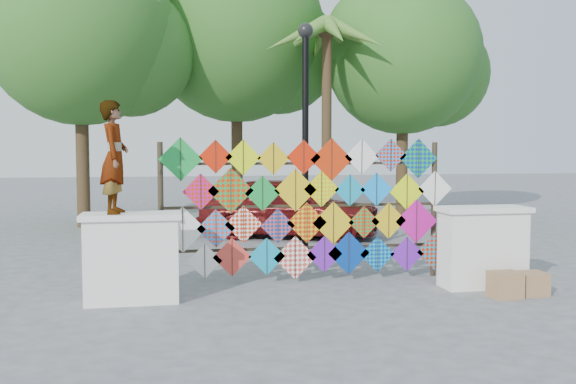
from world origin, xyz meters
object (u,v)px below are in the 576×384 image
at_px(vendor_woman, 114,157).
at_px(sedan, 290,207).
at_px(lamppost, 305,121).
at_px(kite_rack, 309,209).

height_order(vendor_woman, sedan, vendor_woman).
relative_size(vendor_woman, lamppost, 0.36).
distance_m(vendor_woman, sedan, 7.25).
distance_m(kite_rack, sedan, 5.25).
distance_m(kite_rack, vendor_woman, 3.27).
bearing_deg(lamppost, sedan, 83.30).
xyz_separation_m(kite_rack, lamppost, (0.21, 1.28, 1.48)).
xyz_separation_m(kite_rack, vendor_woman, (-3.01, -0.92, 0.87)).
distance_m(vendor_woman, lamppost, 3.95).
distance_m(sedan, lamppost, 4.38).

